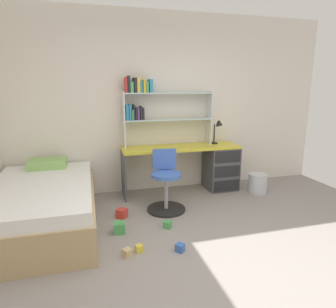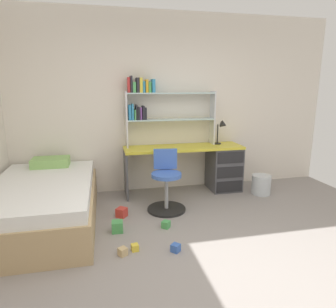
{
  "view_description": "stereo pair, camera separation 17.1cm",
  "coord_description": "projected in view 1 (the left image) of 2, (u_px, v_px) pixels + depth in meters",
  "views": [
    {
      "loc": [
        -1.08,
        -2.06,
        1.63
      ],
      "look_at": [
        -0.13,
        1.43,
        0.8
      ],
      "focal_mm": 31.22,
      "sensor_mm": 36.0,
      "label": 1
    },
    {
      "loc": [
        -0.91,
        -2.1,
        1.63
      ],
      "look_at": [
        -0.13,
        1.43,
        0.8
      ],
      "focal_mm": 31.22,
      "sensor_mm": 36.0,
      "label": 2
    }
  ],
  "objects": [
    {
      "name": "desk_lamp",
      "position": [
        219.0,
        128.0,
        4.67
      ],
      "size": [
        0.2,
        0.17,
        0.38
      ],
      "color": "black",
      "rests_on": "desk"
    },
    {
      "name": "toy_block_blue_2",
      "position": [
        180.0,
        248.0,
        2.97
      ],
      "size": [
        0.11,
        0.11,
        0.08
      ],
      "primitive_type": "cube",
      "rotation": [
        0.0,
        0.0,
        0.76
      ],
      "color": "#3860B7",
      "rests_on": "ground_plane"
    },
    {
      "name": "toy_block_natural_0",
      "position": [
        127.0,
        253.0,
        2.88
      ],
      "size": [
        0.11,
        0.11,
        0.08
      ],
      "primitive_type": "cube",
      "rotation": [
        0.0,
        0.0,
        0.54
      ],
      "color": "tan",
      "rests_on": "ground_plane"
    },
    {
      "name": "toy_block_red_4",
      "position": [
        122.0,
        213.0,
        3.73
      ],
      "size": [
        0.16,
        0.16,
        0.12
      ],
      "primitive_type": "cube",
      "rotation": [
        0.0,
        0.0,
        2.49
      ],
      "color": "red",
      "rests_on": "ground_plane"
    },
    {
      "name": "bookshelf_hutch",
      "position": [
        153.0,
        104.0,
        4.4
      ],
      "size": [
        1.38,
        0.22,
        1.05
      ],
      "color": "silver",
      "rests_on": "desk"
    },
    {
      "name": "toy_block_yellow_3",
      "position": [
        139.0,
        248.0,
        2.97
      ],
      "size": [
        0.08,
        0.08,
        0.07
      ],
      "primitive_type": "cube",
      "rotation": [
        0.0,
        0.0,
        0.14
      ],
      "color": "gold",
      "rests_on": "ground_plane"
    },
    {
      "name": "toy_block_green_1",
      "position": [
        168.0,
        225.0,
        3.46
      ],
      "size": [
        0.12,
        0.12,
        0.08
      ],
      "primitive_type": "cube",
      "rotation": [
        0.0,
        0.0,
        2.43
      ],
      "color": "#479E51",
      "rests_on": "ground_plane"
    },
    {
      "name": "ground_plane",
      "position": [
        224.0,
        277.0,
        2.58
      ],
      "size": [
        5.58,
        5.87,
        0.02
      ],
      "primitive_type": "cube",
      "color": "gray"
    },
    {
      "name": "waste_bin",
      "position": [
        258.0,
        183.0,
        4.62
      ],
      "size": [
        0.29,
        0.29,
        0.3
      ],
      "primitive_type": "cylinder",
      "color": "silver",
      "rests_on": "ground_plane"
    },
    {
      "name": "room_shell",
      "position": [
        77.0,
        112.0,
        3.1
      ],
      "size": [
        5.58,
        5.87,
        2.75
      ],
      "color": "silver",
      "rests_on": "ground_plane"
    },
    {
      "name": "toy_block_green_5",
      "position": [
        119.0,
        228.0,
        3.34
      ],
      "size": [
        0.13,
        0.13,
        0.13
      ],
      "primitive_type": "cube",
      "rotation": [
        0.0,
        0.0,
        3.09
      ],
      "color": "#479E51",
      "rests_on": "ground_plane"
    },
    {
      "name": "bed_platform",
      "position": [
        42.0,
        206.0,
        3.44
      ],
      "size": [
        1.2,
        1.99,
        0.66
      ],
      "color": "tan",
      "rests_on": "ground_plane"
    },
    {
      "name": "swivel_chair",
      "position": [
        166.0,
        187.0,
        3.93
      ],
      "size": [
        0.52,
        0.52,
        0.81
      ],
      "color": "black",
      "rests_on": "ground_plane"
    },
    {
      "name": "desk",
      "position": [
        210.0,
        164.0,
        4.71
      ],
      "size": [
        1.83,
        0.5,
        0.74
      ],
      "color": "gold",
      "rests_on": "ground_plane"
    }
  ]
}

